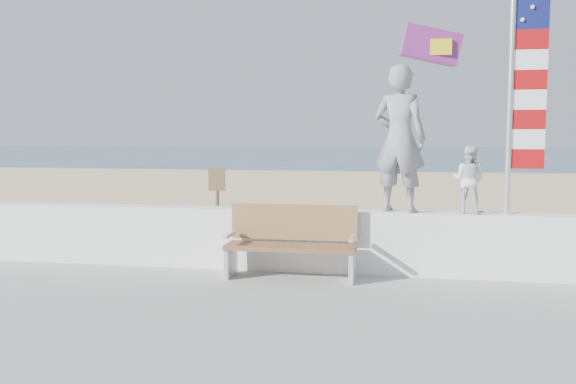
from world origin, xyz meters
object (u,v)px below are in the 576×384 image
Objects in this scene: adult at (400,139)px; bench at (292,241)px; flag at (521,72)px; child at (469,180)px.

adult reaches higher than bench.
bench is at bearing 37.44° from adult.
child is at bearing 179.98° from flag.
adult is at bearing 17.38° from bench.
child is (0.95, 0.00, -0.56)m from adult.
child is at bearing 10.72° from bench.
child is at bearing -159.94° from adult.
adult reaches higher than child.
child is 0.52× the size of bench.
bench is (-2.40, -0.45, -0.86)m from child.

